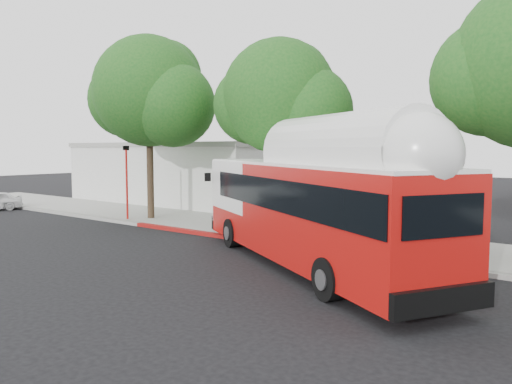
# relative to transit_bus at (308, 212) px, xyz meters

# --- Properties ---
(ground) EXTENTS (120.00, 120.00, 0.00)m
(ground) POSITION_rel_transit_bus_xyz_m (-3.23, -1.61, -1.82)
(ground) COLOR black
(ground) RESTS_ON ground
(sidewalk) EXTENTS (60.00, 5.00, 0.15)m
(sidewalk) POSITION_rel_transit_bus_xyz_m (-3.23, 4.89, -1.74)
(sidewalk) COLOR gray
(sidewalk) RESTS_ON ground
(curb_strip) EXTENTS (60.00, 0.30, 0.15)m
(curb_strip) POSITION_rel_transit_bus_xyz_m (-3.23, 2.29, -1.74)
(curb_strip) COLOR gray
(curb_strip) RESTS_ON ground
(red_curb_segment) EXTENTS (10.00, 0.32, 0.16)m
(red_curb_segment) POSITION_rel_transit_bus_xyz_m (-6.23, 2.29, -1.74)
(red_curb_segment) COLOR maroon
(red_curb_segment) RESTS_ON ground
(street_tree_left) EXTENTS (6.67, 5.80, 9.74)m
(street_tree_left) POSITION_rel_transit_bus_xyz_m (-11.76, 3.95, 4.78)
(street_tree_left) COLOR #2D2116
(street_tree_left) RESTS_ON ground
(street_tree_mid) EXTENTS (5.75, 5.00, 8.62)m
(street_tree_mid) POSITION_rel_transit_bus_xyz_m (-3.83, 4.45, 4.09)
(street_tree_mid) COLOR #2D2116
(street_tree_mid) RESTS_ON ground
(low_commercial_bldg) EXTENTS (16.20, 10.20, 4.25)m
(low_commercial_bldg) POSITION_rel_transit_bus_xyz_m (-17.23, 12.39, 0.33)
(low_commercial_bldg) COLOR silver
(low_commercial_bldg) RESTS_ON ground
(transit_bus) EXTENTS (12.49, 8.63, 3.89)m
(transit_bus) POSITION_rel_transit_bus_xyz_m (0.00, 0.00, 0.00)
(transit_bus) COLOR #AE0F0C
(transit_bus) RESTS_ON ground
(signal_pole) EXTENTS (0.11, 0.38, 3.99)m
(signal_pole) POSITION_rel_transit_bus_xyz_m (-12.87, 2.83, 0.23)
(signal_pole) COLOR red
(signal_pole) RESTS_ON ground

